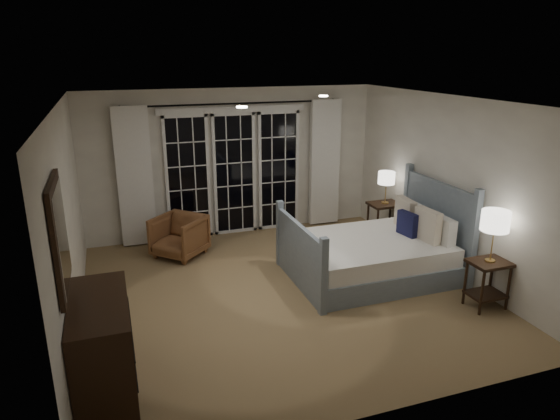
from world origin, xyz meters
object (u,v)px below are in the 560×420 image
object	(u,v)px
nightstand_left	(488,277)
armchair	(179,236)
lamp_right	(387,178)
bed	(374,254)
lamp_left	(495,221)
nightstand_right	(384,216)
dresser	(103,344)

from	to	relation	value
nightstand_left	armchair	distance (m)	4.45
lamp_right	armchair	size ratio (longest dim) A/B	0.75
bed	lamp_left	world-z (taller)	bed
bed	nightstand_right	xyz separation A→B (m)	(0.83, 1.16, 0.11)
lamp_left	lamp_right	xyz separation A→B (m)	(-0.02, 2.45, -0.05)
lamp_left	lamp_right	world-z (taller)	lamp_left
armchair	dresser	xyz separation A→B (m)	(-1.13, -2.98, 0.12)
nightstand_left	nightstand_right	bearing A→B (deg)	90.46
bed	nightstand_right	bearing A→B (deg)	54.34
lamp_right	lamp_left	bearing A→B (deg)	-89.54
nightstand_right	lamp_left	world-z (taller)	lamp_left
nightstand_right	lamp_right	xyz separation A→B (m)	(-0.00, 0.00, 0.65)
nightstand_left	lamp_right	xyz separation A→B (m)	(-0.02, 2.45, 0.68)
nightstand_left	dresser	world-z (taller)	dresser
nightstand_right	lamp_left	distance (m)	2.55
nightstand_left	armchair	xyz separation A→B (m)	(-3.37, 2.91, -0.08)
bed	dresser	distance (m)	3.90
nightstand_left	lamp_right	world-z (taller)	lamp_right
nightstand_right	lamp_left	xyz separation A→B (m)	(0.02, -2.45, 0.70)
bed	nightstand_right	size ratio (longest dim) A/B	3.36
nightstand_left	dresser	distance (m)	4.50
dresser	nightstand_right	bearing A→B (deg)	29.43
lamp_left	armchair	size ratio (longest dim) A/B	0.90
lamp_left	armchair	bearing A→B (deg)	139.16
bed	nightstand_right	world-z (taller)	bed
bed	lamp_left	xyz separation A→B (m)	(0.85, -1.29, 0.81)
nightstand_left	dresser	size ratio (longest dim) A/B	0.49
lamp_right	armchair	xyz separation A→B (m)	(-3.35, 0.46, -0.76)
nightstand_right	armchair	size ratio (longest dim) A/B	0.92
armchair	dresser	bearing A→B (deg)	-65.51
lamp_left	armchair	xyz separation A→B (m)	(-3.37, 2.91, -0.81)
lamp_right	dresser	world-z (taller)	lamp_right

